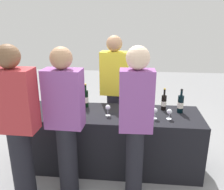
# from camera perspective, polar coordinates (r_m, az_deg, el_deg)

# --- Properties ---
(ground_plane) EXTENTS (12.00, 12.00, 0.00)m
(ground_plane) POSITION_cam_1_polar(r_m,az_deg,el_deg) (3.53, 0.00, -16.09)
(ground_plane) COLOR gray
(tasting_table) EXTENTS (2.32, 0.73, 0.78)m
(tasting_table) POSITION_cam_1_polar(r_m,az_deg,el_deg) (3.32, 0.00, -10.53)
(tasting_table) COLOR black
(tasting_table) RESTS_ON ground_plane
(wine_bottle_0) EXTENTS (0.07, 0.07, 0.32)m
(wine_bottle_0) POSITION_cam_1_polar(r_m,az_deg,el_deg) (3.47, -14.07, -0.63)
(wine_bottle_0) COLOR black
(wine_bottle_0) RESTS_ON tasting_table
(wine_bottle_1) EXTENTS (0.08, 0.08, 0.32)m
(wine_bottle_1) POSITION_cam_1_polar(r_m,az_deg,el_deg) (3.30, -9.47, -1.36)
(wine_bottle_1) COLOR black
(wine_bottle_1) RESTS_ON tasting_table
(wine_bottle_2) EXTENTS (0.07, 0.07, 0.33)m
(wine_bottle_2) POSITION_cam_1_polar(r_m,az_deg,el_deg) (3.35, -6.25, -0.83)
(wine_bottle_2) COLOR black
(wine_bottle_2) RESTS_ON tasting_table
(wine_bottle_3) EXTENTS (0.07, 0.07, 0.30)m
(wine_bottle_3) POSITION_cam_1_polar(r_m,az_deg,el_deg) (3.30, 12.23, -1.71)
(wine_bottle_3) COLOR black
(wine_bottle_3) RESTS_ON tasting_table
(wine_bottle_4) EXTENTS (0.08, 0.08, 0.32)m
(wine_bottle_4) POSITION_cam_1_polar(r_m,az_deg,el_deg) (3.26, 16.00, -2.06)
(wine_bottle_4) COLOR black
(wine_bottle_4) RESTS_ON tasting_table
(wine_glass_0) EXTENTS (0.07, 0.07, 0.13)m
(wine_glass_0) POSITION_cam_1_polar(r_m,az_deg,el_deg) (3.12, -13.94, -3.28)
(wine_glass_0) COLOR silver
(wine_glass_0) RESTS_ON tasting_table
(wine_glass_1) EXTENTS (0.06, 0.06, 0.14)m
(wine_glass_1) POSITION_cam_1_polar(r_m,az_deg,el_deg) (3.04, -1.00, -3.09)
(wine_glass_1) COLOR silver
(wine_glass_1) RESTS_ON tasting_table
(wine_glass_2) EXTENTS (0.07, 0.07, 0.14)m
(wine_glass_2) POSITION_cam_1_polar(r_m,az_deg,el_deg) (3.05, 3.94, -3.20)
(wine_glass_2) COLOR silver
(wine_glass_2) RESTS_ON tasting_table
(wine_glass_3) EXTENTS (0.07, 0.07, 0.13)m
(wine_glass_3) POSITION_cam_1_polar(r_m,az_deg,el_deg) (3.04, 7.99, -3.59)
(wine_glass_3) COLOR silver
(wine_glass_3) RESTS_ON tasting_table
(wine_glass_4) EXTENTS (0.06, 0.06, 0.14)m
(wine_glass_4) POSITION_cam_1_polar(r_m,az_deg,el_deg) (3.00, 10.22, -3.75)
(wine_glass_4) COLOR silver
(wine_glass_4) RESTS_ON tasting_table
(wine_glass_5) EXTENTS (0.07, 0.07, 0.13)m
(wine_glass_5) POSITION_cam_1_polar(r_m,az_deg,el_deg) (3.03, 13.50, -3.98)
(wine_glass_5) COLOR silver
(wine_glass_5) RESTS_ON tasting_table
(server_pouring) EXTENTS (0.42, 0.25, 1.73)m
(server_pouring) POSITION_cam_1_polar(r_m,az_deg,el_deg) (3.64, 0.52, 1.60)
(server_pouring) COLOR black
(server_pouring) RESTS_ON ground_plane
(guest_0) EXTENTS (0.43, 0.24, 1.75)m
(guest_0) POSITION_cam_1_polar(r_m,az_deg,el_deg) (2.66, -21.70, -6.18)
(guest_0) COLOR black
(guest_0) RESTS_ON ground_plane
(guest_1) EXTENTS (0.41, 0.24, 1.71)m
(guest_1) POSITION_cam_1_polar(r_m,az_deg,el_deg) (2.65, -11.09, -5.64)
(guest_1) COLOR black
(guest_1) RESTS_ON ground_plane
(guest_2) EXTENTS (0.35, 0.23, 1.73)m
(guest_2) POSITION_cam_1_polar(r_m,az_deg,el_deg) (2.50, 5.69, -5.91)
(guest_2) COLOR black
(guest_2) RESTS_ON ground_plane
(menu_board) EXTENTS (0.50, 0.06, 0.83)m
(menu_board) POSITION_cam_1_polar(r_m,az_deg,el_deg) (4.39, -11.50, -3.16)
(menu_board) COLOR white
(menu_board) RESTS_ON ground_plane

